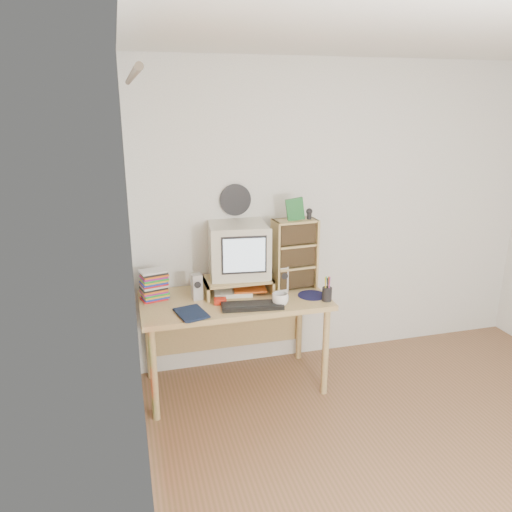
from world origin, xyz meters
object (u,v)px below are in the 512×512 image
crt_monitor (239,250)px  diary (179,314)px  desk (232,311)px  mug (280,299)px  keyboard (252,306)px  cd_rack (294,254)px  dvd_stack (154,283)px

crt_monitor → diary: size_ratio=1.90×
desk → mug: (0.29, -0.30, 0.18)m
keyboard → mug: size_ratio=3.64×
desk → cd_rack: cd_rack is taller
crt_monitor → diary: 0.72m
desk → keyboard: keyboard is taller
dvd_stack → mug: size_ratio=2.13×
dvd_stack → crt_monitor: bearing=-11.5°
diary → mug: bearing=-12.0°
desk → cd_rack: (0.51, 0.03, 0.41)m
crt_monitor → keyboard: 0.48m
crt_monitor → keyboard: (0.01, -0.37, -0.31)m
diary → dvd_stack: bearing=96.4°
cd_rack → diary: (-0.96, -0.35, -0.25)m
keyboard → cd_rack: bearing=44.5°
desk → diary: diary is taller
crt_monitor → cd_rack: 0.44m
mug → desk: bearing=134.2°
desk → keyboard: bearing=-73.1°
mug → dvd_stack: bearing=157.5°
keyboard → dvd_stack: 0.76m
keyboard → desk: bearing=114.5°
keyboard → dvd_stack: bearing=160.1°
dvd_stack → cd_rack: bearing=-15.1°
desk → dvd_stack: 0.64m
mug → diary: 0.74m
cd_rack → mug: size_ratio=4.53×
crt_monitor → dvd_stack: (-0.66, -0.03, -0.20)m
desk → dvd_stack: bearing=174.0°
crt_monitor → cd_rack: cd_rack is taller
diary → crt_monitor: bearing=24.3°
crt_monitor → cd_rack: size_ratio=0.78×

